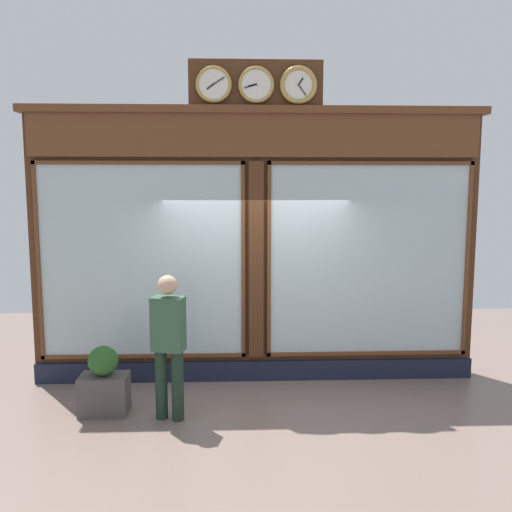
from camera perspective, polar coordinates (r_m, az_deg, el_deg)
ground_plane at (r=5.16m, az=1.34°, el=-23.85°), size 14.00×14.00×0.00m
shop_facade at (r=7.38m, az=-0.04°, el=1.25°), size 6.17×0.42×4.32m
pedestrian at (r=6.27m, az=-9.27°, el=-8.89°), size 0.40×0.30×1.69m
planter_box at (r=6.80m, az=-15.80°, el=-13.94°), size 0.56×0.36×0.47m
planter_shrub at (r=6.67m, az=-15.93°, el=-10.65°), size 0.35×0.35×0.35m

